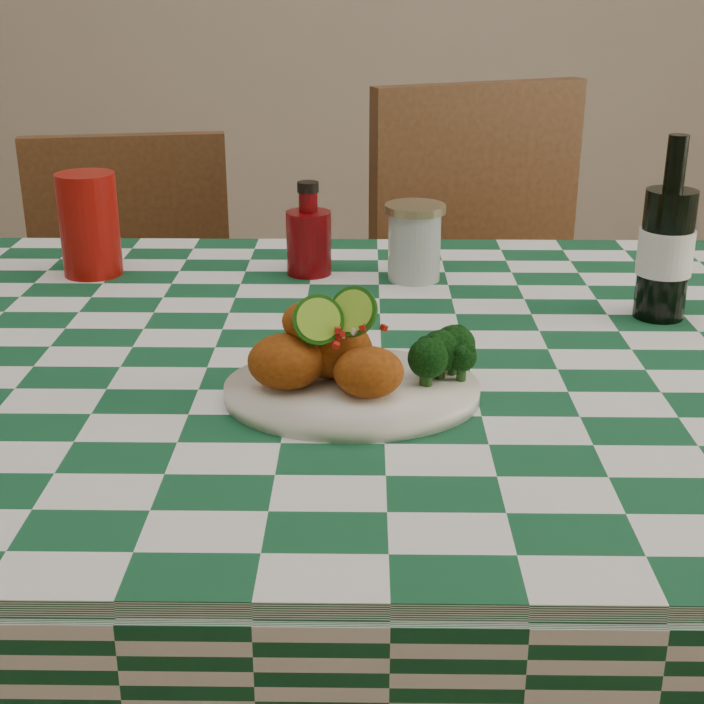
# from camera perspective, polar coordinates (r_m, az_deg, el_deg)

# --- Properties ---
(dining_table) EXTENTS (1.66, 1.06, 0.79)m
(dining_table) POSITION_cam_1_polar(r_m,az_deg,el_deg) (1.40, 1.53, -14.98)
(dining_table) COLOR #144C2C
(dining_table) RESTS_ON ground
(plate) EXTENTS (0.28, 0.22, 0.02)m
(plate) POSITION_cam_1_polar(r_m,az_deg,el_deg) (1.06, -0.00, -2.31)
(plate) COLOR white
(plate) RESTS_ON dining_table
(fried_chicken_pile) EXTENTS (0.15, 0.11, 0.10)m
(fried_chicken_pile) POSITION_cam_1_polar(r_m,az_deg,el_deg) (1.04, -0.72, 0.64)
(fried_chicken_pile) COLOR #97430E
(fried_chicken_pile) RESTS_ON plate
(broccoli_side) EXTENTS (0.07, 0.07, 0.05)m
(broccoli_side) POSITION_cam_1_polar(r_m,az_deg,el_deg) (1.06, 5.03, -0.30)
(broccoli_side) COLOR black
(broccoli_side) RESTS_ON plate
(red_tumbler) EXTENTS (0.10, 0.10, 0.15)m
(red_tumbler) POSITION_cam_1_polar(r_m,az_deg,el_deg) (1.53, -15.03, 7.18)
(red_tumbler) COLOR #950D08
(red_tumbler) RESTS_ON dining_table
(ketchup_bottle) EXTENTS (0.07, 0.07, 0.14)m
(ketchup_bottle) POSITION_cam_1_polar(r_m,az_deg,el_deg) (1.49, -2.54, 7.19)
(ketchup_bottle) COLOR #630408
(ketchup_bottle) RESTS_ON dining_table
(mason_jar) EXTENTS (0.11, 0.11, 0.11)m
(mason_jar) POSITION_cam_1_polar(r_m,az_deg,el_deg) (1.46, 3.66, 6.39)
(mason_jar) COLOR #B2BCBA
(mason_jar) RESTS_ON dining_table
(beer_bottle) EXTENTS (0.08, 0.08, 0.24)m
(beer_bottle) POSITION_cam_1_polar(r_m,az_deg,el_deg) (1.34, 17.92, 6.84)
(beer_bottle) COLOR black
(beer_bottle) RESTS_ON dining_table
(wooden_chair_left) EXTENTS (0.48, 0.50, 0.91)m
(wooden_chair_left) POSITION_cam_1_polar(r_m,az_deg,el_deg) (2.03, -12.46, -1.32)
(wooden_chair_left) COLOR #472814
(wooden_chair_left) RESTS_ON ground
(wooden_chair_right) EXTENTS (0.61, 0.62, 1.01)m
(wooden_chair_right) POSITION_cam_1_polar(r_m,az_deg,el_deg) (1.96, 9.78, -0.29)
(wooden_chair_right) COLOR #472814
(wooden_chair_right) RESTS_ON ground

